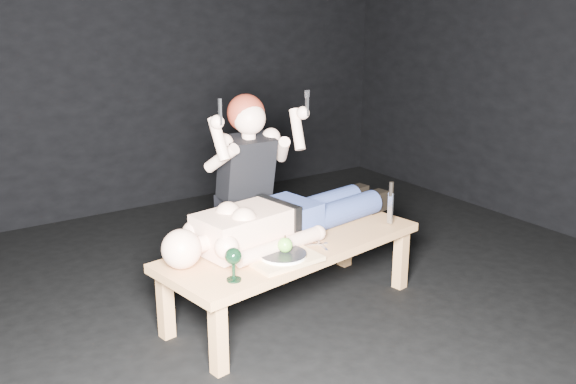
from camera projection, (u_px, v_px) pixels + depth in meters
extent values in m
plane|color=black|center=(308.00, 310.00, 3.88)|extent=(5.00, 5.00, 0.00)
plane|color=black|center=(143.00, 40.00, 5.42)|extent=(5.00, 0.00, 5.00)
cube|color=#BA7744|center=(293.00, 276.00, 3.81)|extent=(1.73, 0.87, 0.45)
cube|color=tan|center=(283.00, 259.00, 3.47)|extent=(0.40, 0.30, 0.02)
cylinder|color=white|center=(283.00, 255.00, 3.47)|extent=(0.27, 0.27, 0.02)
sphere|color=#358E24|center=(285.00, 245.00, 3.47)|extent=(0.08, 0.08, 0.08)
cube|color=#B2B2B7|center=(269.00, 267.00, 3.38)|extent=(0.10, 0.16, 0.01)
cube|color=#B2B2B7|center=(322.00, 245.00, 3.68)|extent=(0.07, 0.17, 0.01)
cube|color=#B2B2B7|center=(313.00, 244.00, 3.70)|extent=(0.17, 0.08, 0.01)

